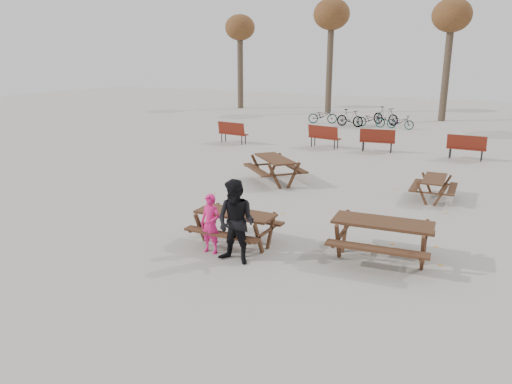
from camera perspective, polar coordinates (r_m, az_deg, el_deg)
The scene contains 14 objects.
ground at distance 11.46m, azimuth -2.34°, elevation -6.02°, with size 80.00×80.00×0.00m, color gray.
main_picnic_table at distance 11.25m, azimuth -2.38°, elevation -3.25°, with size 1.80×1.45×0.78m.
food_tray at distance 11.10m, azimuth -2.65°, elevation -2.40°, with size 0.18×0.11×0.04m, color white.
bread_roll at distance 11.09m, azimuth -2.65°, elevation -2.20°, with size 0.14×0.06×0.05m, color tan.
soda_bottle at distance 11.02m, azimuth -2.63°, elevation -2.24°, with size 0.07×0.07×0.17m.
child at distance 10.85m, azimuth -5.22°, elevation -3.64°, with size 0.48×0.32×1.32m, color #D91B6B.
adult at distance 10.22m, azimuth -2.30°, elevation -3.46°, with size 0.86×0.67×1.77m, color black.
picnic_table_east at distance 10.79m, azimuth 14.16°, elevation -5.44°, with size 2.03×1.63×0.87m, color #351E13, non-canonical shape.
picnic_table_north at distance 16.73m, azimuth 2.16°, elevation 2.51°, with size 1.96×1.58×0.84m, color #351E13, non-canonical shape.
picnic_table_far at distance 15.67m, azimuth 19.62°, elevation 0.35°, with size 1.54×1.24×0.66m, color #351E13, non-canonical shape.
park_bench_row at distance 22.65m, azimuth 10.18°, elevation 6.01°, with size 11.89×1.74×1.03m.
bicycle_row at distance 30.52m, azimuth 12.21°, elevation 8.29°, with size 6.45×2.61×1.08m.
tree_row at distance 34.69m, azimuth 21.42°, elevation 17.93°, with size 32.17×3.52×8.26m.
fallen_leaves at distance 13.35m, azimuth 4.91°, elevation -2.85°, with size 11.00×11.00×0.01m, color gold, non-canonical shape.
Camera 1 is at (5.37, -9.19, 4.25)m, focal length 35.00 mm.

